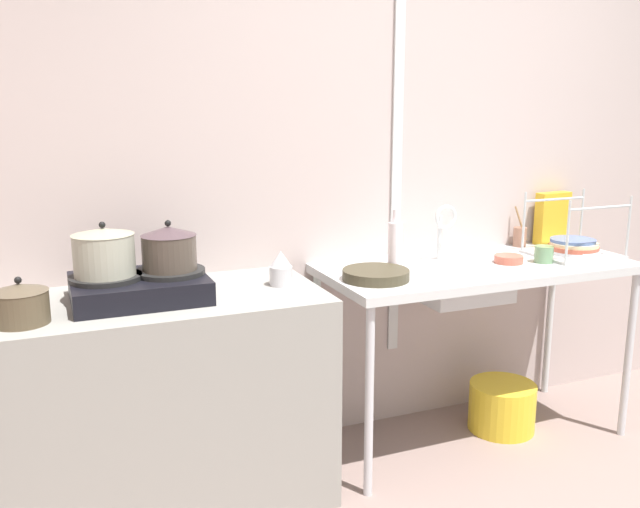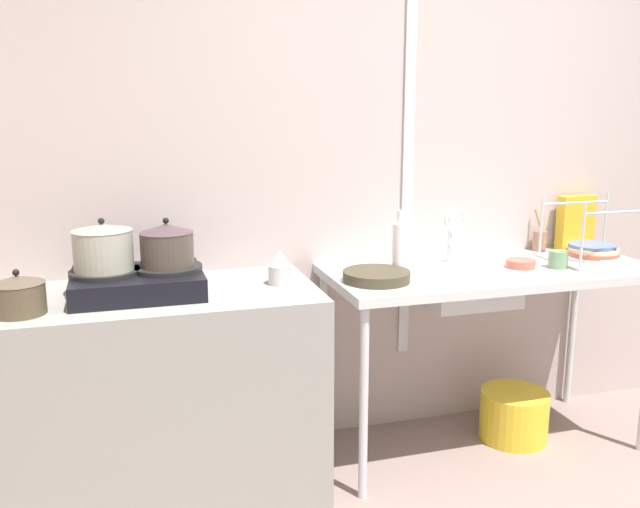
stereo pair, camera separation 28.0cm
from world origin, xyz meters
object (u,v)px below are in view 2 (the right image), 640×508
at_px(stove, 137,282).
at_px(utensil_jar, 539,240).
at_px(frying_pan, 376,276).
at_px(pot_on_left_burner, 103,247).
at_px(sink_basin, 464,287).
at_px(cup_by_rack, 558,259).
at_px(pot_on_right_burner, 167,245).
at_px(dish_rack, 593,253).
at_px(bucket_on_floor, 514,415).
at_px(bottle_by_sink, 400,247).
at_px(small_bowl_on_drainboard, 520,264).
at_px(faucet, 454,225).
at_px(percolator, 279,268).
at_px(cereal_box, 575,222).
at_px(pot_beside_stove, 18,295).

bearing_deg(stove, utensil_jar, 7.57).
bearing_deg(frying_pan, stove, 175.57).
distance_m(stove, utensil_jar, 1.98).
xyz_separation_m(pot_on_left_burner, sink_basin, (1.50, -0.04, -0.26)).
bearing_deg(pot_on_left_burner, sink_basin, -1.56).
xyz_separation_m(pot_on_left_burner, utensil_jar, (2.08, 0.26, -0.14)).
bearing_deg(frying_pan, cup_by_rack, -0.76).
bearing_deg(pot_on_right_burner, dish_rack, -0.53).
bearing_deg(bucket_on_floor, cup_by_rack, -34.52).
relative_size(frying_pan, bottle_by_sink, 1.03).
bearing_deg(small_bowl_on_drainboard, cup_by_rack, -19.38).
distance_m(pot_on_left_burner, faucet, 1.53).
xyz_separation_m(percolator, frying_pan, (0.40, -0.07, -0.05)).
xyz_separation_m(faucet, dish_rack, (0.65, -0.14, -0.14)).
distance_m(sink_basin, cereal_box, 0.86).
bearing_deg(sink_basin, faucet, 81.57).
bearing_deg(cereal_box, bottle_by_sink, -172.84).
height_order(pot_on_right_burner, frying_pan, pot_on_right_burner).
distance_m(pot_on_left_burner, cereal_box, 2.30).
xyz_separation_m(stove, utensil_jar, (1.96, 0.26, 0.00)).
distance_m(pot_beside_stove, bottle_by_sink, 1.52).
distance_m(pot_on_left_burner, utensil_jar, 2.10).
distance_m(frying_pan, cereal_box, 1.26).
height_order(faucet, small_bowl_on_drainboard, faucet).
bearing_deg(bottle_by_sink, cereal_box, 12.16).
relative_size(sink_basin, bucket_on_floor, 1.21).
bearing_deg(pot_beside_stove, cereal_box, 8.98).
bearing_deg(pot_on_left_burner, faucet, 4.69).
bearing_deg(frying_pan, faucet, 23.73).
bearing_deg(pot_on_left_burner, cereal_box, 6.56).
bearing_deg(stove, sink_basin, -1.69).
bearing_deg(sink_basin, bottle_by_sink, 165.17).
bearing_deg(dish_rack, small_bowl_on_drainboard, -178.13).
bearing_deg(pot_beside_stove, frying_pan, 2.94).
height_order(stove, pot_on_left_burner, pot_on_left_burner).
xyz_separation_m(small_bowl_on_drainboard, bottle_by_sink, (-0.56, 0.06, 0.10)).
height_order(pot_beside_stove, bottle_by_sink, bottle_by_sink).
bearing_deg(utensil_jar, faucet, -166.19).
bearing_deg(small_bowl_on_drainboard, bucket_on_floor, 37.32).
distance_m(cup_by_rack, utensil_jar, 0.37).
height_order(pot_on_right_burner, small_bowl_on_drainboard, pot_on_right_burner).
relative_size(pot_on_left_burner, frying_pan, 0.79).
bearing_deg(pot_on_right_burner, sink_basin, -1.85).
relative_size(pot_on_left_burner, small_bowl_on_drainboard, 1.69).
distance_m(pot_on_left_burner, pot_beside_stove, 0.35).
height_order(pot_on_right_burner, sink_basin, pot_on_right_burner).
height_order(dish_rack, small_bowl_on_drainboard, dish_rack).
distance_m(pot_on_right_burner, percolator, 0.46).
distance_m(sink_basin, frying_pan, 0.44).
relative_size(percolator, cup_by_rack, 1.64).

